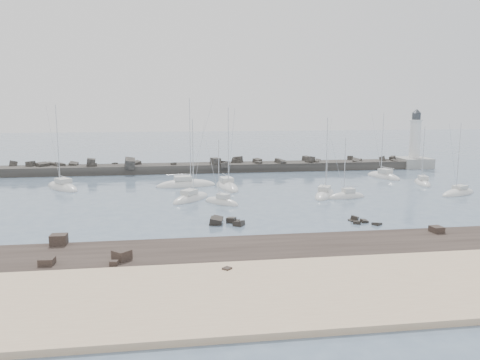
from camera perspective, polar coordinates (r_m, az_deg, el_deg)
name	(u,v)px	position (r m, az deg, el deg)	size (l,w,h in m)	color
ground	(245,207)	(68.53, 0.57, -3.34)	(400.00, 400.00, 0.00)	slate
sand_strip	(307,293)	(38.59, 8.14, -13.51)	(140.00, 14.00, 1.00)	beige
rock_shelf	(279,254)	(47.68, 4.79, -8.96)	(140.00, 12.06, 1.91)	black
rock_cluster_near	(224,223)	(59.36, -2.01, -5.27)	(4.70, 4.64, 1.90)	black
rock_cluster_far	(362,222)	(61.71, 14.61, -4.99)	(3.59, 3.82, 1.20)	black
breakwater	(183,171)	(105.12, -6.98, 1.14)	(115.00, 7.82, 5.25)	#292725
lighthouse	(414,154)	(119.44, 20.46, 2.93)	(7.00, 7.00, 14.60)	gray
sailboat_1	(62,188)	(89.38, -20.83, -0.90)	(8.56, 10.07, 16.09)	silver
sailboat_2	(191,199)	(74.05, -6.00, -2.33)	(7.46, 8.43, 13.70)	silver
sailboat_3	(186,185)	(86.59, -6.61, -0.67)	(11.36, 4.74, 17.28)	silver
sailboat_4	(222,203)	(71.09, -2.25, -2.77)	(5.88, 6.19, 10.56)	silver
sailboat_5	(227,187)	(84.15, -1.57, -0.89)	(4.60, 10.22, 15.61)	silver
sailboat_6	(325,195)	(78.07, 10.28, -1.83)	(6.61, 8.97, 13.89)	silver
sailboat_7	(347,197)	(77.27, 12.87, -2.03)	(6.79, 3.06, 10.61)	silver
sailboat_8	(383,177)	(100.55, 17.08, 0.35)	(5.43, 9.43, 14.37)	silver
sailboat_9	(458,194)	(86.45, 25.06, -1.51)	(8.46, 5.77, 12.84)	silver
sailboat_10	(422,183)	(94.81, 21.34, -0.39)	(4.01, 7.69, 11.84)	silver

